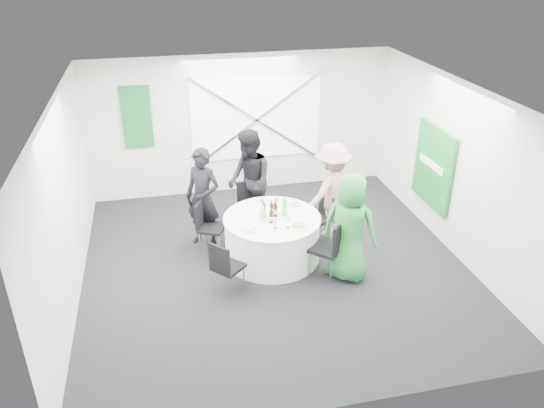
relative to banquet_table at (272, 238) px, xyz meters
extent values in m
plane|color=black|center=(0.00, -0.20, -0.38)|extent=(6.00, 6.00, 0.00)
plane|color=white|center=(0.00, -0.20, 2.42)|extent=(6.00, 6.00, 0.00)
plane|color=silver|center=(0.00, 2.80, 1.02)|extent=(6.00, 0.00, 6.00)
plane|color=silver|center=(0.00, -3.20, 1.02)|extent=(6.00, 0.00, 6.00)
plane|color=silver|center=(-3.00, -0.20, 1.02)|extent=(0.00, 6.00, 6.00)
plane|color=silver|center=(3.00, -0.20, 1.02)|extent=(0.00, 6.00, 6.00)
cube|color=white|center=(0.30, 2.76, 1.12)|extent=(2.60, 0.03, 1.60)
cube|color=silver|center=(0.30, 2.72, 1.12)|extent=(2.63, 0.05, 1.84)
cube|color=silver|center=(0.30, 2.72, 1.12)|extent=(2.63, 0.05, 1.84)
cube|color=#156A2D|center=(-2.00, 2.75, 1.32)|extent=(0.55, 0.04, 1.20)
cube|color=#177F27|center=(2.94, 0.40, 0.82)|extent=(0.05, 1.20, 1.40)
cylinder|color=white|center=(0.00, 0.00, -0.01)|extent=(1.52, 1.52, 0.74)
cylinder|color=white|center=(0.00, 0.00, 0.37)|extent=(1.56, 1.56, 0.02)
cube|color=black|center=(-0.16, 0.98, 0.06)|extent=(0.47, 0.47, 0.05)
cube|color=black|center=(-0.19, 1.17, 0.30)|extent=(0.39, 0.10, 0.44)
cylinder|color=silver|center=(-0.02, 1.17, -0.17)|extent=(0.02, 0.02, 0.42)
cylinder|color=silver|center=(-0.35, 1.12, -0.17)|extent=(0.02, 0.02, 0.42)
cylinder|color=silver|center=(0.03, 0.84, -0.17)|extent=(0.02, 0.02, 0.42)
cylinder|color=silver|center=(-0.29, 0.79, -0.17)|extent=(0.02, 0.02, 0.42)
cube|color=black|center=(-0.92, 0.44, 0.06)|extent=(0.55, 0.55, 0.05)
cube|color=black|center=(-1.10, 0.53, 0.30)|extent=(0.20, 0.37, 0.44)
cylinder|color=silver|center=(-1.00, 0.66, -0.17)|extent=(0.02, 0.02, 0.42)
cylinder|color=silver|center=(-1.14, 0.36, -0.17)|extent=(0.02, 0.02, 0.42)
cylinder|color=silver|center=(-0.70, 0.52, -0.17)|extent=(0.02, 0.02, 0.42)
cylinder|color=silver|center=(-0.85, 0.22, -0.17)|extent=(0.02, 0.02, 0.42)
cube|color=black|center=(0.91, 0.42, 0.02)|extent=(0.49, 0.49, 0.04)
cube|color=black|center=(1.07, 0.49, 0.24)|extent=(0.18, 0.34, 0.40)
cylinder|color=silver|center=(1.11, 0.34, -0.19)|extent=(0.02, 0.02, 0.38)
cylinder|color=silver|center=(0.98, 0.62, -0.19)|extent=(0.02, 0.02, 0.38)
cylinder|color=silver|center=(0.83, 0.22, -0.19)|extent=(0.02, 0.02, 0.38)
cylinder|color=silver|center=(0.71, 0.49, -0.19)|extent=(0.02, 0.02, 0.38)
cube|color=black|center=(0.70, -0.65, 0.09)|extent=(0.62, 0.62, 0.05)
cube|color=black|center=(0.85, -0.79, 0.35)|extent=(0.32, 0.34, 0.47)
cylinder|color=silver|center=(0.71, -0.90, -0.16)|extent=(0.02, 0.02, 0.45)
cylinder|color=silver|center=(0.95, -0.64, -0.16)|extent=(0.02, 0.02, 0.45)
cylinder|color=silver|center=(0.45, -0.66, -0.16)|extent=(0.02, 0.02, 0.45)
cylinder|color=silver|center=(0.69, -0.40, -0.16)|extent=(0.02, 0.02, 0.45)
cube|color=black|center=(-0.82, -0.74, 0.04)|extent=(0.56, 0.56, 0.05)
cube|color=black|center=(-0.96, -0.87, 0.28)|extent=(0.28, 0.30, 0.42)
cylinder|color=silver|center=(-1.05, -0.73, -0.18)|extent=(0.02, 0.02, 0.40)
cylinder|color=silver|center=(-0.83, -0.97, -0.18)|extent=(0.02, 0.02, 0.40)
cylinder|color=silver|center=(-0.81, -0.52, -0.18)|extent=(0.02, 0.02, 0.40)
cylinder|color=silver|center=(-0.60, -0.76, -0.18)|extent=(0.02, 0.02, 0.40)
imported|color=black|center=(-1.01, 0.75, 0.48)|extent=(0.75, 0.70, 1.72)
imported|color=black|center=(-0.16, 1.12, 0.54)|extent=(0.61, 0.95, 1.83)
imported|color=#C27D86|center=(1.17, 0.54, 0.47)|extent=(1.22, 0.93, 1.71)
imported|color=green|center=(1.02, -0.75, 0.48)|extent=(1.00, 0.94, 1.72)
cylinder|color=white|center=(0.04, 0.56, 0.39)|extent=(0.24, 0.24, 0.01)
cylinder|color=white|center=(-0.50, 0.33, 0.39)|extent=(0.25, 0.25, 0.01)
cylinder|color=white|center=(0.46, 0.32, 0.39)|extent=(0.25, 0.25, 0.01)
cylinder|color=#8DA157|center=(0.46, 0.32, 0.41)|extent=(0.16, 0.16, 0.02)
cylinder|color=white|center=(0.33, -0.38, 0.39)|extent=(0.28, 0.28, 0.01)
cylinder|color=#8DA157|center=(0.33, -0.38, 0.41)|extent=(0.18, 0.18, 0.02)
cylinder|color=white|center=(-0.43, -0.27, 0.39)|extent=(0.25, 0.25, 0.01)
cube|color=white|center=(-0.43, -0.34, 0.42)|extent=(0.19, 0.18, 0.04)
cylinder|color=#331A09|center=(-0.13, 0.04, 0.49)|extent=(0.06, 0.06, 0.22)
cylinder|color=#331A09|center=(-0.13, 0.04, 0.63)|extent=(0.02, 0.02, 0.06)
cylinder|color=#D1BC6E|center=(-0.13, 0.04, 0.47)|extent=(0.06, 0.06, 0.08)
cylinder|color=#331A09|center=(0.02, 0.13, 0.47)|extent=(0.06, 0.06, 0.18)
cylinder|color=#331A09|center=(0.02, 0.13, 0.59)|extent=(0.02, 0.02, 0.06)
cylinder|color=#D1BC6E|center=(0.02, 0.13, 0.45)|extent=(0.06, 0.06, 0.06)
cylinder|color=#331A09|center=(0.06, 0.03, 0.49)|extent=(0.06, 0.06, 0.21)
cylinder|color=#331A09|center=(0.06, 0.03, 0.62)|extent=(0.02, 0.02, 0.06)
cylinder|color=#D1BC6E|center=(0.06, 0.03, 0.47)|extent=(0.06, 0.06, 0.07)
cylinder|color=#331A09|center=(-0.05, -0.17, 0.48)|extent=(0.06, 0.06, 0.20)
cylinder|color=#331A09|center=(-0.05, -0.17, 0.61)|extent=(0.02, 0.02, 0.06)
cylinder|color=#D1BC6E|center=(-0.05, -0.17, 0.46)|extent=(0.06, 0.06, 0.07)
cylinder|color=#46B65E|center=(0.21, 0.02, 0.51)|extent=(0.08, 0.08, 0.27)
cylinder|color=#46B65E|center=(0.21, 0.02, 0.68)|extent=(0.03, 0.03, 0.06)
cylinder|color=#D1BC6E|center=(0.21, 0.02, 0.49)|extent=(0.08, 0.08, 0.09)
cylinder|color=white|center=(-0.17, -0.03, 0.50)|extent=(0.08, 0.08, 0.23)
cylinder|color=white|center=(-0.17, -0.03, 0.64)|extent=(0.03, 0.03, 0.06)
cylinder|color=#D1BC6E|center=(-0.17, -0.03, 0.47)|extent=(0.08, 0.08, 0.08)
cylinder|color=white|center=(-0.03, -0.35, 0.38)|extent=(0.06, 0.06, 0.00)
cylinder|color=white|center=(-0.03, -0.35, 0.43)|extent=(0.01, 0.01, 0.10)
cone|color=white|center=(-0.03, -0.35, 0.51)|extent=(0.07, 0.07, 0.08)
cylinder|color=white|center=(0.17, -0.36, 0.38)|extent=(0.06, 0.06, 0.00)
cylinder|color=white|center=(0.17, -0.36, 0.43)|extent=(0.01, 0.01, 0.10)
cone|color=white|center=(0.17, -0.36, 0.51)|extent=(0.07, 0.07, 0.08)
cylinder|color=white|center=(0.15, 0.33, 0.38)|extent=(0.06, 0.06, 0.00)
cylinder|color=white|center=(0.15, 0.33, 0.43)|extent=(0.01, 0.01, 0.10)
cone|color=white|center=(0.15, 0.33, 0.51)|extent=(0.07, 0.07, 0.08)
cylinder|color=white|center=(-0.10, 0.34, 0.38)|extent=(0.06, 0.06, 0.00)
cylinder|color=white|center=(-0.10, 0.34, 0.43)|extent=(0.01, 0.01, 0.10)
cone|color=white|center=(-0.10, 0.34, 0.51)|extent=(0.07, 0.07, 0.08)
cube|color=silver|center=(0.20, 0.54, 0.38)|extent=(0.15, 0.02, 0.01)
cube|color=silver|center=(-0.12, 0.56, 0.38)|extent=(0.15, 0.03, 0.01)
cube|color=silver|center=(-0.42, 0.39, 0.38)|extent=(0.08, 0.14, 0.01)
cube|color=silver|center=(-0.55, 0.16, 0.38)|extent=(0.09, 0.13, 0.01)
cube|color=silver|center=(0.34, -0.47, 0.38)|extent=(0.10, 0.13, 0.01)
cube|color=silver|center=(0.51, -0.26, 0.38)|extent=(0.12, 0.12, 0.01)
cube|color=silver|center=(0.57, 0.09, 0.38)|extent=(0.08, 0.14, 0.01)
cube|color=silver|center=(0.41, 0.40, 0.38)|extent=(0.08, 0.14, 0.01)
cube|color=silver|center=(-0.54, -0.19, 0.38)|extent=(0.10, 0.13, 0.01)
cube|color=silver|center=(-0.35, -0.46, 0.38)|extent=(0.10, 0.13, 0.01)
camera|label=1|loc=(-1.62, -7.23, 4.36)|focal=35.00mm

